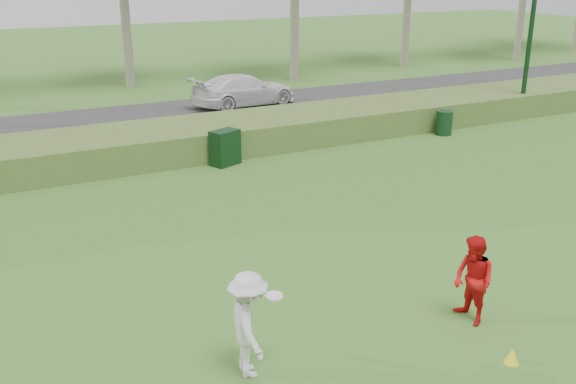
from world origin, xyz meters
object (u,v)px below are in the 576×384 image
player_red (473,280)px  cone_yellow (512,356)px  car_right (244,90)px  player_white (249,325)px  utility_cabinet (225,148)px  trash_bin (444,123)px

player_red → cone_yellow: size_ratio=6.17×
player_red → car_right: player_red is taller
player_red → car_right: 17.90m
player_white → car_right: player_white is taller
player_white → utility_cabinet: bearing=-10.5°
cone_yellow → car_right: 19.16m
utility_cabinet → car_right: 8.31m
car_right → player_red: bearing=161.1°
cone_yellow → trash_bin: trash_bin is taller
utility_cabinet → car_right: size_ratio=0.23×
trash_bin → cone_yellow: bearing=-126.3°
trash_bin → car_right: 8.69m
utility_cabinet → car_right: bearing=40.6°
player_white → car_right: 18.72m
utility_cabinet → trash_bin: 8.16m
utility_cabinet → trash_bin: bearing=-23.0°
player_red → car_right: bearing=170.5°
trash_bin → car_right: (-4.30, 7.55, 0.29)m
utility_cabinet → car_right: car_right is taller
player_red → trash_bin: (7.93, 9.98, -0.33)m
player_white → player_red: size_ratio=1.06×
trash_bin → utility_cabinet: bearing=178.7°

